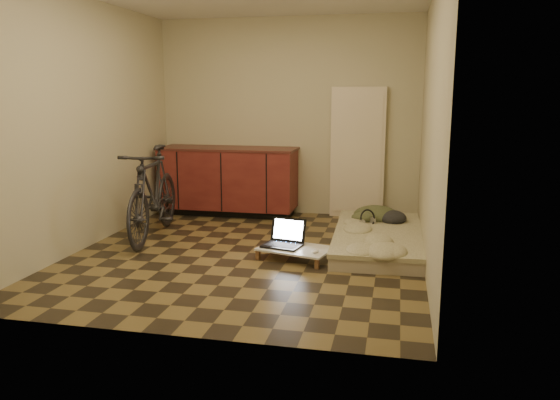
% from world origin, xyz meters
% --- Properties ---
extents(room_shell, '(3.50, 4.00, 2.60)m').
position_xyz_m(room_shell, '(0.00, 0.00, 1.30)').
color(room_shell, brown).
rests_on(room_shell, ground).
extents(cabinets, '(1.84, 0.62, 0.91)m').
position_xyz_m(cabinets, '(-0.75, 1.70, 0.47)').
color(cabinets, black).
rests_on(cabinets, ground).
extents(appliance_panel, '(0.70, 0.10, 1.70)m').
position_xyz_m(appliance_panel, '(0.95, 1.94, 0.85)').
color(appliance_panel, beige).
rests_on(appliance_panel, ground).
extents(bicycle, '(0.76, 1.82, 1.14)m').
position_xyz_m(bicycle, '(-1.20, 0.34, 0.57)').
color(bicycle, black).
rests_on(bicycle, ground).
extents(futon, '(1.00, 1.98, 0.17)m').
position_xyz_m(futon, '(1.30, 0.55, 0.08)').
color(futon, '#ACA08A').
rests_on(futon, ground).
extents(clothing_pile, '(0.57, 0.48, 0.22)m').
position_xyz_m(clothing_pile, '(1.29, 1.11, 0.28)').
color(clothing_pile, '#3B4226').
rests_on(clothing_pile, futon).
extents(headphones, '(0.32, 0.32, 0.16)m').
position_xyz_m(headphones, '(1.16, 0.81, 0.25)').
color(headphones, black).
rests_on(headphones, futon).
extents(lap_desk, '(0.79, 0.61, 0.12)m').
position_xyz_m(lap_desk, '(0.51, -0.10, 0.10)').
color(lap_desk, brown).
rests_on(lap_desk, ground).
extents(laptop, '(0.43, 0.40, 0.26)m').
position_xyz_m(laptop, '(0.38, -0.04, 0.17)').
color(laptop, black).
rests_on(laptop, lap_desk).
extents(mouse, '(0.08, 0.10, 0.03)m').
position_xyz_m(mouse, '(0.73, -0.24, 0.13)').
color(mouse, white).
rests_on(mouse, lap_desk).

